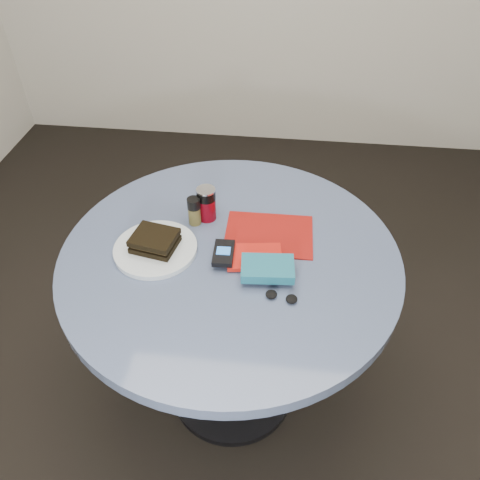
# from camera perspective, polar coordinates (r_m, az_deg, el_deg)

# --- Properties ---
(ground) EXTENTS (4.00, 4.00, 0.00)m
(ground) POSITION_cam_1_polar(r_m,az_deg,el_deg) (1.97, -0.91, -17.53)
(ground) COLOR black
(ground) RESTS_ON ground
(table) EXTENTS (1.00, 1.00, 0.75)m
(table) POSITION_cam_1_polar(r_m,az_deg,el_deg) (1.49, -1.15, -6.02)
(table) COLOR black
(table) RESTS_ON ground
(plate) EXTENTS (0.32, 0.32, 0.02)m
(plate) POSITION_cam_1_polar(r_m,az_deg,el_deg) (1.39, -10.25, -1.06)
(plate) COLOR silver
(plate) RESTS_ON table
(sandwich) EXTENTS (0.14, 0.13, 0.04)m
(sandwich) POSITION_cam_1_polar(r_m,az_deg,el_deg) (1.38, -10.36, -0.09)
(sandwich) COLOR black
(sandwich) RESTS_ON plate
(soda_can) EXTENTS (0.07, 0.07, 0.11)m
(soda_can) POSITION_cam_1_polar(r_m,az_deg,el_deg) (1.46, -4.10, 4.43)
(soda_can) COLOR maroon
(soda_can) RESTS_ON table
(pepper_grinder) EXTENTS (0.04, 0.04, 0.09)m
(pepper_grinder) POSITION_cam_1_polar(r_m,az_deg,el_deg) (1.45, -5.60, 3.56)
(pepper_grinder) COLOR #4E4721
(pepper_grinder) RESTS_ON table
(magazine) EXTENTS (0.27, 0.20, 0.00)m
(magazine) POSITION_cam_1_polar(r_m,az_deg,el_deg) (1.43, 3.54, 0.68)
(magazine) COLOR maroon
(magazine) RESTS_ON table
(red_book) EXTENTS (0.17, 0.13, 0.01)m
(red_book) POSITION_cam_1_polar(r_m,az_deg,el_deg) (1.34, 1.79, -2.08)
(red_book) COLOR #B5160E
(red_book) RESTS_ON magazine
(novel) EXTENTS (0.15, 0.10, 0.03)m
(novel) POSITION_cam_1_polar(r_m,az_deg,el_deg) (1.28, 3.38, -3.48)
(novel) COLOR #17596E
(novel) RESTS_ON red_book
(mp3_player) EXTENTS (0.06, 0.10, 0.02)m
(mp3_player) POSITION_cam_1_polar(r_m,az_deg,el_deg) (1.33, -2.02, -1.59)
(mp3_player) COLOR black
(mp3_player) RESTS_ON red_book
(headphones) EXTENTS (0.09, 0.05, 0.02)m
(headphones) POSITION_cam_1_polar(r_m,az_deg,el_deg) (1.25, 5.07, -6.90)
(headphones) COLOR black
(headphones) RESTS_ON table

